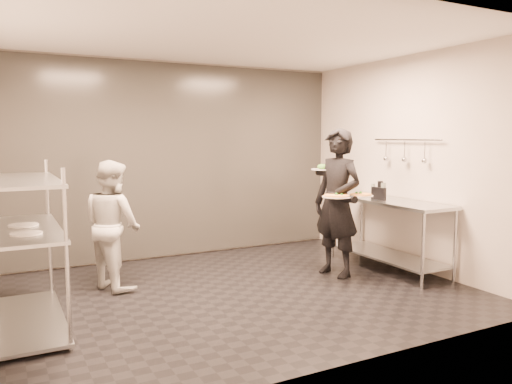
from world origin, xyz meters
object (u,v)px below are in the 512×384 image
bottle_green (383,192)px  bottle_clear (373,190)px  waiter (337,203)px  bottle_dark (380,190)px  pizza_plate_near (337,196)px  prep_counter (388,222)px  pizza_plate_far (361,195)px  pos_monitor (379,194)px  chef (113,224)px  salad_plate (323,168)px  pass_rack (25,244)px

bottle_green → bottle_clear: (0.12, 0.33, -0.02)m
waiter → bottle_dark: (0.73, 0.05, 0.12)m
pizza_plate_near → bottle_dark: bearing=15.3°
prep_counter → pizza_plate_far: (-0.63, -0.19, 0.41)m
pos_monitor → bottle_green: (0.02, -0.07, 0.03)m
pizza_plate_near → pos_monitor: size_ratio=1.52×
waiter → chef: waiter is taller
prep_counter → bottle_green: bottle_green is taller
chef → pizza_plate_near: chef is taller
waiter → bottle_green: (0.68, -0.07, 0.11)m
salad_plate → bottle_green: size_ratio=1.28×
prep_counter → bottle_clear: bottle_clear is taller
chef → bottle_dark: (3.33, -0.71, 0.30)m
salad_plate → bottle_green: 0.85m
pizza_plate_far → bottle_dark: bottle_dark is taller
pass_rack → chef: 1.26m
pass_rack → waiter: size_ratio=0.87×
pos_monitor → pass_rack: bearing=177.5°
bottle_dark → bottle_green: bearing=-112.7°
prep_counter → pizza_plate_near: pizza_plate_near is taller
pass_rack → pos_monitor: size_ratio=7.02×
pizza_plate_far → prep_counter: bearing=17.0°
bottle_green → bottle_clear: size_ratio=1.23×
pizza_plate_near → bottle_clear: (0.95, 0.46, -0.02)m
pass_rack → bottle_clear: size_ratio=8.73×
prep_counter → pos_monitor: size_ratio=7.90×
prep_counter → waiter: size_ratio=0.98×
pizza_plate_far → salad_plate: (-0.19, 0.53, 0.30)m
chef → bottle_green: chef is taller
pizza_plate_near → bottle_clear: bottle_clear is taller
waiter → bottle_green: waiter is taller
bottle_clear → bottle_dark: 0.23m
chef → salad_plate: chef is taller
pizza_plate_far → bottle_green: bearing=20.2°
pos_monitor → bottle_green: 0.08m
prep_counter → chef: chef is taller
chef → pos_monitor: 3.36m
waiter → pizza_plate_far: size_ratio=6.11×
bottle_clear → waiter: bearing=-161.6°
pizza_plate_far → pos_monitor: 0.58m
chef → salad_plate: size_ratio=5.10×
chef → pos_monitor: chef is taller
pass_rack → bottle_dark: size_ratio=6.69×
prep_counter → bottle_clear: (0.02, 0.34, 0.39)m
waiter → pos_monitor: waiter is taller
prep_counter → bottle_dark: size_ratio=7.53×
bottle_clear → bottle_dark: (-0.07, -0.22, 0.03)m
pass_rack → waiter: waiter is taller
waiter → bottle_clear: (0.80, 0.26, 0.09)m
prep_counter → waiter: 0.84m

